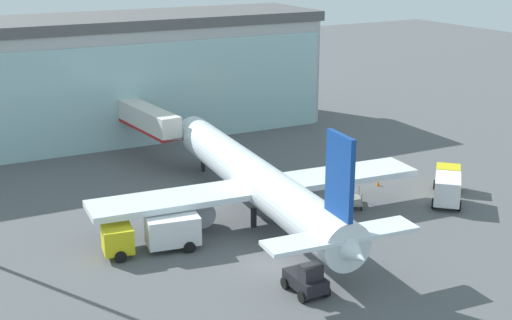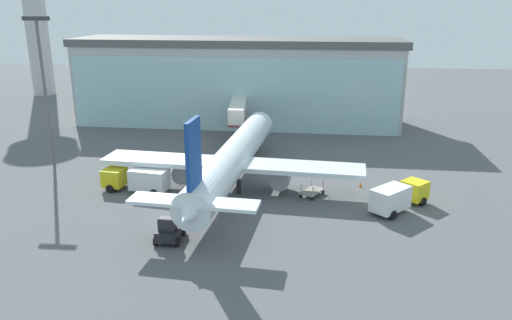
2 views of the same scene
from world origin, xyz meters
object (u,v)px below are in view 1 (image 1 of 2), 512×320
(fuel_truck, at_px, (447,185))
(jet_bridge, at_px, (144,119))
(safety_cone_wingtip, at_px, (378,183))
(pushback_tug, at_px, (306,280))
(safety_cone_nose, at_px, (310,231))
(catering_truck, at_px, (155,233))
(airplane, at_px, (256,180))
(baggage_cart, at_px, (352,201))

(fuel_truck, bearing_deg, jet_bridge, 80.80)
(jet_bridge, relative_size, safety_cone_wingtip, 23.84)
(jet_bridge, height_order, pushback_tug, jet_bridge)
(jet_bridge, xyz_separation_m, safety_cone_nose, (3.95, -26.34, -4.07))
(pushback_tug, bearing_deg, catering_truck, 30.65)
(jet_bridge, xyz_separation_m, safety_cone_wingtip, (16.16, -19.69, -4.07))
(airplane, xyz_separation_m, catering_truck, (-10.11, -2.37, -1.83))
(pushback_tug, height_order, safety_cone_nose, pushback_tug)
(catering_truck, distance_m, fuel_truck, 27.36)
(safety_cone_nose, height_order, safety_cone_wingtip, same)
(safety_cone_wingtip, bearing_deg, baggage_cart, -149.96)
(fuel_truck, distance_m, safety_cone_wingtip, 6.96)
(safety_cone_nose, bearing_deg, airplane, 110.03)
(jet_bridge, distance_m, airplane, 21.05)
(fuel_truck, height_order, pushback_tug, fuel_truck)
(airplane, bearing_deg, baggage_cart, -96.63)
(fuel_truck, xyz_separation_m, pushback_tug, (-20.88, -8.63, -0.49))
(jet_bridge, distance_m, safety_cone_wingtip, 25.80)
(fuel_truck, bearing_deg, airplane, 118.24)
(baggage_cart, height_order, pushback_tug, pushback_tug)
(catering_truck, bearing_deg, pushback_tug, 129.61)
(pushback_tug, distance_m, safety_cone_wingtip, 23.28)
(safety_cone_nose, bearing_deg, baggage_cart, 27.29)
(fuel_truck, distance_m, baggage_cart, 8.98)
(jet_bridge, relative_size, safety_cone_nose, 23.84)
(fuel_truck, xyz_separation_m, safety_cone_wingtip, (-2.94, 6.19, -1.19))
(baggage_cart, height_order, safety_cone_wingtip, baggage_cart)
(jet_bridge, height_order, baggage_cart, jet_bridge)
(pushback_tug, height_order, safety_cone_wingtip, pushback_tug)
(jet_bridge, bearing_deg, fuel_truck, -147.64)
(safety_cone_wingtip, bearing_deg, safety_cone_nose, -151.46)
(catering_truck, xyz_separation_m, fuel_truck, (27.23, -2.59, 0.00))
(pushback_tug, bearing_deg, jet_bridge, -1.81)
(fuel_truck, bearing_deg, catering_truck, 128.95)
(safety_cone_wingtip, bearing_deg, catering_truck, -171.55)
(baggage_cart, distance_m, safety_cone_nose, 7.62)
(catering_truck, relative_size, safety_cone_wingtip, 13.77)
(fuel_truck, distance_m, pushback_tug, 22.60)
(pushback_tug, xyz_separation_m, safety_cone_nose, (5.72, 8.18, -0.70))
(catering_truck, height_order, fuel_truck, same)
(fuel_truck, relative_size, safety_cone_nose, 12.28)
(baggage_cart, distance_m, pushback_tug, 17.10)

